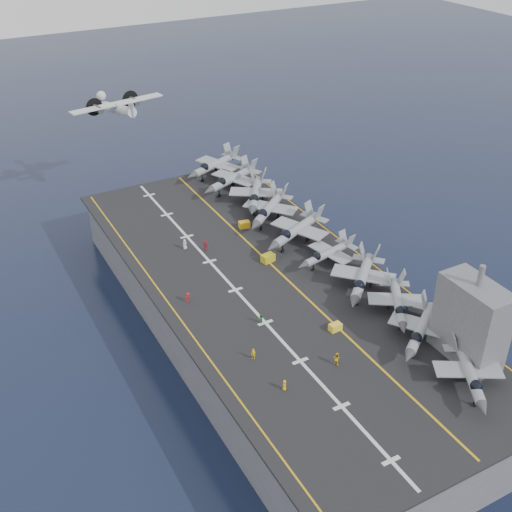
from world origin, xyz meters
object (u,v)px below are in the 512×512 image
fighter_jet_0 (470,372)px  transport_plane (118,109)px  island_superstructure (473,313)px  tow_cart_a (335,327)px

fighter_jet_0 → transport_plane: size_ratio=0.68×
fighter_jet_0 → island_superstructure: bearing=49.9°
fighter_jet_0 → tow_cart_a: 20.32m
fighter_jet_0 → transport_plane: transport_plane is taller
island_superstructure → transport_plane: (-20.23, 88.49, 5.52)m
island_superstructure → tow_cart_a: (-12.72, 13.48, -6.95)m
island_superstructure → fighter_jet_0: bearing=-130.1°
fighter_jet_0 → transport_plane: bearing=99.8°
island_superstructure → transport_plane: bearing=102.9°
island_superstructure → transport_plane: size_ratio=0.63×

